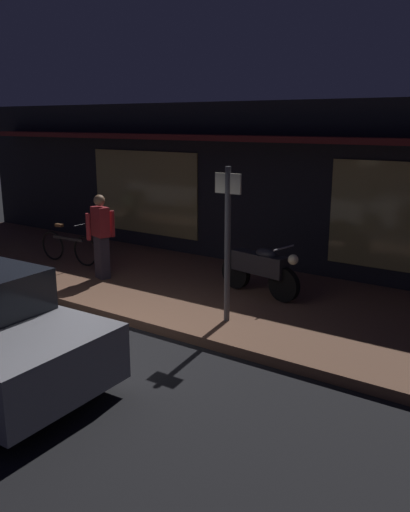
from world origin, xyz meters
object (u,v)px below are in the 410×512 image
object	(u,v)px
motorcycle	(261,268)
bicycle_parked	(68,247)
person_photographer	(101,235)
sign_post	(227,236)

from	to	relation	value
motorcycle	bicycle_parked	bearing A→B (deg)	-174.57
motorcycle	bicycle_parked	distance (m)	4.59
bicycle_parked	person_photographer	bearing A→B (deg)	-15.97
bicycle_parked	person_photographer	xyz separation A→B (m)	(1.46, -0.42, 0.52)
bicycle_parked	sign_post	world-z (taller)	sign_post
motorcycle	bicycle_parked	world-z (taller)	motorcycle
motorcycle	sign_post	size ratio (longest dim) A/B	0.71
bicycle_parked	sign_post	distance (m)	4.97
person_photographer	sign_post	distance (m)	3.39
sign_post	person_photographer	bearing A→B (deg)	170.09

